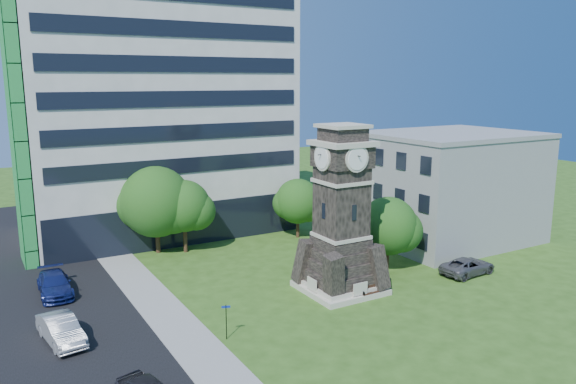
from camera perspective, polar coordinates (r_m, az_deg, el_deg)
ground at (r=39.14m, az=3.35°, el=-11.63°), size 160.00×160.00×0.00m
sidewalk at (r=39.58m, az=-12.64°, el=-11.59°), size 3.00×70.00×0.06m
street at (r=38.22m, az=-25.20°, el=-13.32°), size 14.00×80.00×0.02m
clock_tower at (r=40.64m, az=5.42°, el=-2.93°), size 5.40×5.40×12.22m
office_tall at (r=58.31m, az=-13.60°, el=10.01°), size 26.20×15.11×28.60m
office_low at (r=56.05m, az=16.05°, el=0.55°), size 15.20×12.20×10.40m
car_street_mid at (r=36.59m, az=-22.06°, el=-12.84°), size 2.36×4.97×1.57m
car_street_north at (r=44.33m, az=-22.61°, el=-8.66°), size 2.31×5.35×1.53m
car_east_lot at (r=47.31m, az=17.80°, el=-7.19°), size 4.99×2.54×1.35m
park_bench at (r=40.93m, az=8.47°, el=-9.95°), size 1.79×0.48×0.93m
street_sign at (r=34.38m, az=-6.30°, el=-12.57°), size 0.52×0.05×2.18m
tree_nw at (r=51.02m, az=-13.16°, el=-1.17°), size 6.96×6.33×7.83m
tree_nc at (r=50.72m, az=-10.44°, el=-1.58°), size 5.12×4.65×6.59m
tree_ne at (r=54.73m, az=1.06°, el=-1.09°), size 4.85×4.41×5.84m
tree_east at (r=46.15m, az=10.19°, el=-3.59°), size 5.23×4.75×6.04m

